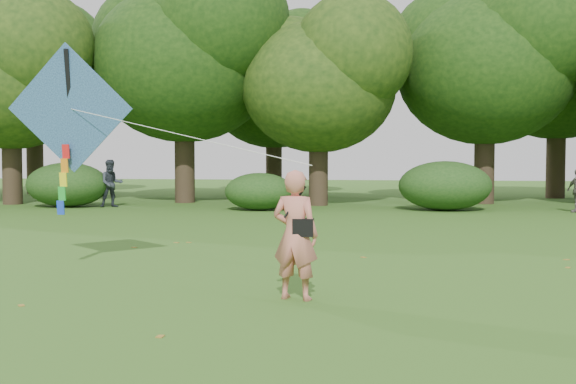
# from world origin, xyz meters

# --- Properties ---
(ground) EXTENTS (100.00, 100.00, 0.00)m
(ground) POSITION_xyz_m (0.00, 0.00, 0.00)
(ground) COLOR #265114
(ground) RESTS_ON ground
(man_kite_flyer) EXTENTS (0.79, 0.61, 1.90)m
(man_kite_flyer) POSITION_xyz_m (-0.63, 0.49, 0.95)
(man_kite_flyer) COLOR #D17562
(man_kite_flyer) RESTS_ON ground
(bystander_left) EXTENTS (1.17, 1.10, 1.91)m
(bystander_left) POSITION_xyz_m (-10.16, 17.85, 0.96)
(bystander_left) COLOR #2A3038
(bystander_left) RESTS_ON ground
(crossbody_bag) EXTENTS (0.43, 0.20, 0.73)m
(crossbody_bag) POSITION_xyz_m (-0.52, 0.46, 1.08)
(crossbody_bag) COLOR black
(crossbody_bag) RESTS_ON ground
(flying_kite) EXTENTS (5.87, 2.60, 3.13)m
(flying_kite) POSITION_xyz_m (-5.05, 2.72, 2.92)
(flying_kite) COLOR #225096
(flying_kite) RESTS_ON ground
(tree_line) EXTENTS (54.70, 15.30, 9.48)m
(tree_line) POSITION_xyz_m (1.67, 22.88, 5.60)
(tree_line) COLOR #3A2D1E
(tree_line) RESTS_ON ground
(shrub_band) EXTENTS (39.15, 3.22, 1.88)m
(shrub_band) POSITION_xyz_m (-0.72, 17.60, 0.86)
(shrub_band) COLOR #264919
(shrub_band) RESTS_ON ground
(fallen_leaves) EXTENTS (10.42, 8.92, 0.01)m
(fallen_leaves) POSITION_xyz_m (-1.19, 3.42, 0.01)
(fallen_leaves) COLOR olive
(fallen_leaves) RESTS_ON ground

